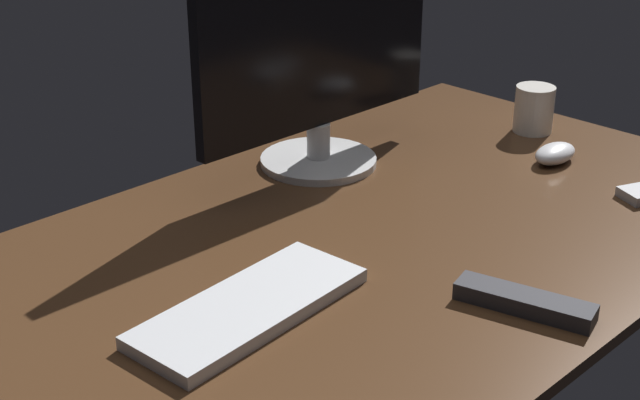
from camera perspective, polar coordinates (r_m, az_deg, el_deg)
desk at (r=146.60cm, az=3.57°, el=-2.34°), size 140.00×84.00×2.00cm
monitor at (r=165.53cm, az=-0.10°, el=8.34°), size 54.43×21.77×37.33cm
keyboard at (r=124.20cm, az=-4.40°, el=-6.68°), size 35.39×16.19×1.96cm
computer_mouse at (r=177.61cm, az=14.44°, el=2.83°), size 10.34×6.15×3.49cm
tv_remote at (r=127.59cm, az=12.61°, el=-6.21°), size 9.40×19.57×2.47cm
coffee_mug at (r=191.73cm, az=13.19°, el=5.53°), size 7.92×7.92×9.51cm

